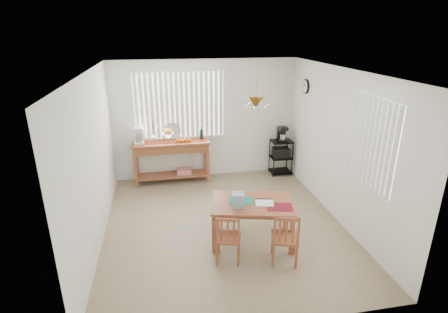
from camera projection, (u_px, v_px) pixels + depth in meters
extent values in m
cube|color=gray|center=(224.00, 225.00, 6.04)|extent=(4.00, 4.50, 0.01)
cube|color=white|center=(205.00, 119.00, 7.71)|extent=(4.00, 0.10, 2.60)
cube|color=white|center=(267.00, 231.00, 3.47)|extent=(4.00, 0.10, 2.60)
cube|color=white|center=(90.00, 162.00, 5.24)|extent=(0.10, 4.50, 2.60)
cube|color=white|center=(342.00, 146.00, 5.94)|extent=(0.10, 4.50, 2.60)
cube|color=white|center=(224.00, 67.00, 5.12)|extent=(4.00, 4.50, 0.10)
cube|color=white|center=(180.00, 105.00, 7.44)|extent=(1.90, 0.01, 1.40)
cube|color=white|center=(136.00, 107.00, 7.28)|extent=(0.07, 0.03, 1.40)
cube|color=white|center=(142.00, 107.00, 7.30)|extent=(0.07, 0.03, 1.40)
cube|color=white|center=(147.00, 106.00, 7.32)|extent=(0.07, 0.03, 1.40)
cube|color=white|center=(152.00, 106.00, 7.33)|extent=(0.07, 0.03, 1.40)
cube|color=white|center=(157.00, 106.00, 7.35)|extent=(0.07, 0.03, 1.40)
cube|color=white|center=(162.00, 106.00, 7.37)|extent=(0.07, 0.03, 1.40)
cube|color=white|center=(167.00, 106.00, 7.39)|extent=(0.07, 0.03, 1.40)
cube|color=white|center=(172.00, 105.00, 7.41)|extent=(0.07, 0.03, 1.40)
cube|color=white|center=(177.00, 105.00, 7.43)|extent=(0.07, 0.03, 1.40)
cube|color=white|center=(182.00, 105.00, 7.44)|extent=(0.07, 0.03, 1.40)
cube|color=white|center=(187.00, 105.00, 7.46)|extent=(0.07, 0.03, 1.40)
cube|color=white|center=(192.00, 105.00, 7.48)|extent=(0.07, 0.03, 1.40)
cube|color=white|center=(197.00, 105.00, 7.50)|extent=(0.07, 0.03, 1.40)
cube|color=white|center=(202.00, 104.00, 7.52)|extent=(0.07, 0.03, 1.40)
cube|color=white|center=(207.00, 104.00, 7.53)|extent=(0.07, 0.03, 1.40)
cube|color=white|center=(211.00, 104.00, 7.55)|extent=(0.07, 0.03, 1.40)
cube|color=white|center=(216.00, 104.00, 7.57)|extent=(0.07, 0.03, 1.40)
cube|color=white|center=(221.00, 104.00, 7.59)|extent=(0.07, 0.03, 1.40)
cube|color=white|center=(181.00, 138.00, 7.67)|extent=(1.98, 0.06, 0.06)
cube|color=white|center=(178.00, 70.00, 7.17)|extent=(1.98, 0.06, 0.06)
cube|color=white|center=(373.00, 143.00, 4.98)|extent=(0.01, 1.10, 1.30)
cube|color=white|center=(394.00, 155.00, 4.52)|extent=(0.03, 0.07, 1.30)
cube|color=white|center=(389.00, 152.00, 4.62)|extent=(0.03, 0.07, 1.30)
cube|color=white|center=(384.00, 149.00, 4.72)|extent=(0.03, 0.07, 1.30)
cube|color=white|center=(379.00, 147.00, 4.83)|extent=(0.03, 0.07, 1.30)
cube|color=white|center=(375.00, 144.00, 4.93)|extent=(0.03, 0.07, 1.30)
cube|color=white|center=(370.00, 142.00, 5.03)|extent=(0.03, 0.07, 1.30)
cube|color=white|center=(366.00, 140.00, 5.13)|extent=(0.03, 0.07, 1.30)
cube|color=white|center=(362.00, 138.00, 5.23)|extent=(0.03, 0.07, 1.30)
cube|color=white|center=(358.00, 136.00, 5.33)|extent=(0.03, 0.07, 1.30)
cube|color=white|center=(354.00, 134.00, 5.43)|extent=(0.03, 0.07, 1.30)
cylinder|color=black|center=(306.00, 86.00, 7.09)|extent=(0.04, 0.30, 0.30)
cylinder|color=white|center=(305.00, 86.00, 7.08)|extent=(0.01, 0.25, 0.25)
cylinder|color=olive|center=(256.00, 88.00, 4.77)|extent=(0.01, 0.01, 0.34)
cone|color=olive|center=(256.00, 101.00, 4.83)|extent=(0.24, 0.24, 0.14)
sphere|color=white|center=(267.00, 105.00, 4.88)|extent=(0.05, 0.05, 0.05)
sphere|color=white|center=(259.00, 103.00, 4.99)|extent=(0.05, 0.05, 0.05)
sphere|color=white|center=(248.00, 103.00, 4.96)|extent=(0.05, 0.05, 0.05)
sphere|color=white|center=(245.00, 105.00, 4.82)|extent=(0.05, 0.05, 0.05)
sphere|color=white|center=(253.00, 107.00, 4.71)|extent=(0.05, 0.05, 0.05)
sphere|color=white|center=(264.00, 107.00, 4.73)|extent=(0.05, 0.05, 0.05)
cube|color=#9B5434|center=(171.00, 143.00, 7.44)|extent=(1.64, 0.46, 0.04)
cube|color=brown|center=(171.00, 148.00, 7.48)|extent=(1.57, 0.42, 0.16)
cube|color=#9B5434|center=(136.00, 172.00, 7.33)|extent=(0.06, 0.06, 0.71)
cube|color=#9B5434|center=(208.00, 167.00, 7.59)|extent=(0.06, 0.06, 0.71)
cube|color=#9B5434|center=(137.00, 166.00, 7.66)|extent=(0.06, 0.06, 0.71)
cube|color=#9B5434|center=(206.00, 161.00, 7.92)|extent=(0.06, 0.06, 0.71)
cube|color=#9B5434|center=(173.00, 175.00, 7.70)|extent=(1.51, 0.40, 0.03)
cube|color=red|center=(184.00, 171.00, 7.72)|extent=(0.31, 0.22, 0.10)
cube|color=maroon|center=(171.00, 142.00, 7.43)|extent=(1.55, 0.25, 0.01)
cube|color=white|center=(139.00, 142.00, 7.31)|extent=(0.20, 0.25, 0.05)
cube|color=white|center=(139.00, 135.00, 7.34)|extent=(0.20, 0.08, 0.31)
cube|color=white|center=(138.00, 129.00, 7.19)|extent=(0.20, 0.22, 0.07)
cylinder|color=white|center=(139.00, 139.00, 7.25)|extent=(0.13, 0.13, 0.13)
cylinder|color=white|center=(168.00, 140.00, 7.38)|extent=(0.05, 0.05, 0.10)
cone|color=white|center=(168.00, 135.00, 7.35)|extent=(0.27, 0.27, 0.09)
sphere|color=#D54D1C|center=(170.00, 131.00, 7.33)|extent=(0.08, 0.08, 0.08)
sphere|color=#D54D1C|center=(169.00, 131.00, 7.37)|extent=(0.08, 0.08, 0.08)
sphere|color=#D54D1C|center=(167.00, 131.00, 7.36)|extent=(0.08, 0.08, 0.08)
sphere|color=#D54D1C|center=(165.00, 132.00, 7.31)|extent=(0.08, 0.08, 0.08)
sphere|color=#D54D1C|center=(167.00, 132.00, 7.28)|extent=(0.08, 0.08, 0.08)
sphere|color=#D54D1C|center=(169.00, 132.00, 7.28)|extent=(0.08, 0.08, 0.08)
sphere|color=orange|center=(178.00, 141.00, 7.37)|extent=(0.08, 0.08, 0.08)
sphere|color=orange|center=(182.00, 140.00, 7.38)|extent=(0.08, 0.08, 0.08)
sphere|color=orange|center=(185.00, 140.00, 7.39)|extent=(0.08, 0.08, 0.08)
sphere|color=orange|center=(189.00, 140.00, 7.41)|extent=(0.08, 0.08, 0.08)
cylinder|color=silver|center=(172.00, 131.00, 7.55)|extent=(0.37, 0.09, 0.36)
cylinder|color=white|center=(154.00, 139.00, 7.39)|extent=(0.08, 0.08, 0.14)
cylinder|color=#4C3823|center=(153.00, 125.00, 7.29)|extent=(0.09, 0.04, 0.45)
cylinder|color=#4C3823|center=(152.00, 124.00, 7.28)|extent=(0.14, 0.06, 0.49)
cylinder|color=#4C3823|center=(153.00, 126.00, 7.30)|extent=(0.18, 0.08, 0.37)
cylinder|color=#4C3823|center=(152.00, 123.00, 7.27)|extent=(0.06, 0.03, 0.56)
cylinder|color=#4C3823|center=(153.00, 127.00, 7.30)|extent=(0.22, 0.10, 0.31)
cylinder|color=black|center=(201.00, 134.00, 7.55)|extent=(0.08, 0.08, 0.24)
cylinder|color=black|center=(201.00, 127.00, 7.50)|extent=(0.03, 0.03, 0.08)
cylinder|color=black|center=(274.00, 160.00, 7.84)|extent=(0.02, 0.02, 0.80)
cylinder|color=black|center=(292.00, 159.00, 7.92)|extent=(0.02, 0.02, 0.80)
cylinder|color=black|center=(269.00, 155.00, 8.16)|extent=(0.02, 0.02, 0.80)
cylinder|color=black|center=(287.00, 154.00, 8.23)|extent=(0.02, 0.02, 0.80)
cube|color=black|center=(282.00, 141.00, 7.90)|extent=(0.47, 0.38, 0.03)
cube|color=black|center=(281.00, 157.00, 8.04)|extent=(0.47, 0.38, 0.02)
cube|color=black|center=(280.00, 171.00, 8.15)|extent=(0.47, 0.38, 0.02)
cube|color=black|center=(281.00, 152.00, 8.00)|extent=(0.36, 0.28, 0.21)
cube|color=black|center=(282.00, 140.00, 7.87)|extent=(0.19, 0.23, 0.05)
cube|color=black|center=(281.00, 134.00, 7.90)|extent=(0.19, 0.08, 0.28)
cube|color=black|center=(283.00, 128.00, 7.78)|extent=(0.19, 0.21, 0.07)
cylinder|color=silver|center=(282.00, 136.00, 7.83)|extent=(0.12, 0.12, 0.12)
cube|color=#9B5434|center=(253.00, 203.00, 5.38)|extent=(1.40, 1.07, 0.04)
cube|color=brown|center=(253.00, 206.00, 5.40)|extent=(1.30, 0.96, 0.05)
cube|color=#9B5434|center=(214.00, 235.00, 5.20)|extent=(0.08, 0.08, 0.58)
cube|color=#9B5434|center=(292.00, 237.00, 5.15)|extent=(0.08, 0.08, 0.58)
cube|color=#9B5434|center=(217.00, 212.00, 5.86)|extent=(0.08, 0.08, 0.58)
cube|color=#9B5434|center=(286.00, 214.00, 5.81)|extent=(0.08, 0.08, 0.58)
cube|color=#167F6C|center=(241.00, 201.00, 5.42)|extent=(0.43, 0.35, 0.01)
cube|color=maroon|center=(280.00, 207.00, 5.23)|extent=(0.43, 0.35, 0.01)
cube|color=white|center=(265.00, 203.00, 5.32)|extent=(0.31, 0.27, 0.02)
cube|color=black|center=(264.00, 200.00, 5.43)|extent=(0.27, 0.09, 0.03)
cube|color=#86B2C3|center=(238.00, 200.00, 5.22)|extent=(0.21, 0.21, 0.21)
cube|color=#9B5434|center=(228.00, 238.00, 5.02)|extent=(0.43, 0.43, 0.03)
cube|color=#9B5434|center=(239.00, 243.00, 5.21)|extent=(0.04, 0.04, 0.35)
cube|color=#9B5434|center=(219.00, 242.00, 5.23)|extent=(0.04, 0.04, 0.35)
cube|color=#9B5434|center=(238.00, 256.00, 4.93)|extent=(0.04, 0.04, 0.35)
cube|color=#9B5434|center=(217.00, 255.00, 4.95)|extent=(0.04, 0.04, 0.35)
cube|color=#9B5434|center=(239.00, 231.00, 4.78)|extent=(0.04, 0.04, 0.39)
cube|color=#9B5434|center=(217.00, 231.00, 4.80)|extent=(0.04, 0.04, 0.39)
cube|color=#9B5434|center=(228.00, 220.00, 4.73)|extent=(0.32, 0.11, 0.05)
cube|color=#9B5434|center=(234.00, 232.00, 4.79)|extent=(0.04, 0.02, 0.31)
cube|color=#9B5434|center=(228.00, 232.00, 4.80)|extent=(0.04, 0.02, 0.31)
cube|color=#9B5434|center=(222.00, 232.00, 4.80)|extent=(0.04, 0.02, 0.31)
cube|color=#9B5434|center=(285.00, 238.00, 4.97)|extent=(0.46, 0.46, 0.04)
cube|color=#9B5434|center=(294.00, 244.00, 5.18)|extent=(0.04, 0.04, 0.37)
cube|color=#9B5434|center=(272.00, 243.00, 5.21)|extent=(0.04, 0.04, 0.37)
cube|color=#9B5434|center=(296.00, 257.00, 4.88)|extent=(0.04, 0.04, 0.37)
cube|color=#9B5434|center=(273.00, 256.00, 4.91)|extent=(0.04, 0.04, 0.37)
cube|color=#9B5434|center=(298.00, 232.00, 4.72)|extent=(0.04, 0.04, 0.41)
cube|color=#9B5434|center=(275.00, 230.00, 4.75)|extent=(0.04, 0.04, 0.41)
cube|color=#9B5434|center=(287.00, 219.00, 4.68)|extent=(0.33, 0.12, 0.05)
cube|color=#9B5434|center=(293.00, 233.00, 4.74)|extent=(0.04, 0.03, 0.33)
cube|color=#9B5434|center=(286.00, 232.00, 4.75)|extent=(0.04, 0.03, 0.33)
cube|color=#9B5434|center=(280.00, 232.00, 4.75)|extent=(0.04, 0.03, 0.33)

